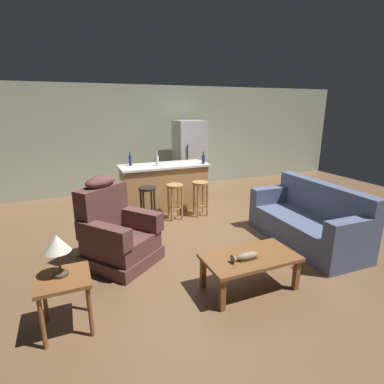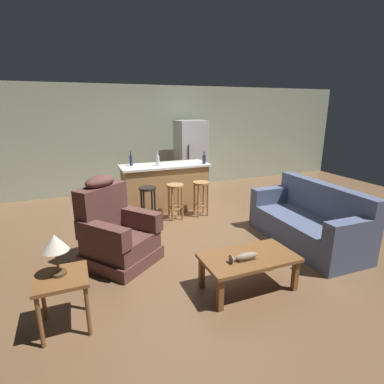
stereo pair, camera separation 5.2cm
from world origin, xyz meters
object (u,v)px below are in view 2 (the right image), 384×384
recliner_near_lamp (116,233)px  kitchen_island (165,187)px  refrigerator (191,156)px  bottle_short_amber (204,159)px  coffee_table (249,260)px  couch (309,222)px  bar_stool_left (148,198)px  bottle_tall_green (131,160)px  bar_stool_middle (175,195)px  bar_stool_right (201,192)px  end_table (62,285)px  fish_figurine (244,257)px  table_lamp (55,245)px  bottle_wine_dark (158,160)px

recliner_near_lamp → kitchen_island: 2.28m
refrigerator → bottle_short_amber: 1.45m
coffee_table → couch: couch is taller
bar_stool_left → bottle_tall_green: (-0.12, 0.78, 0.59)m
bar_stool_middle → bar_stool_right: bearing=0.0°
coffee_table → kitchen_island: bearing=90.7°
recliner_near_lamp → bar_stool_right: 2.21m
refrigerator → bar_stool_left: bearing=-130.9°
recliner_near_lamp → bar_stool_middle: bearing=95.7°
recliner_near_lamp → kitchen_island: bearing=107.3°
refrigerator → bottle_tall_green: refrigerator is taller
bottle_tall_green → bottle_short_amber: (1.43, -0.36, -0.01)m
kitchen_island → end_table: bearing=-122.9°
couch → kitchen_island: 2.90m
bar_stool_right → refrigerator: (0.52, 1.83, 0.41)m
couch → end_table: (-3.55, -0.60, 0.12)m
recliner_near_lamp → coffee_table: bearing=8.5°
bar_stool_left → coffee_table: bearing=-77.3°
coffee_table → recliner_near_lamp: size_ratio=0.92×
end_table → refrigerator: bearing=54.5°
coffee_table → fish_figurine: (-0.11, -0.06, 0.10)m
bar_stool_right → bottle_tall_green: bearing=146.7°
recliner_near_lamp → bar_stool_middle: 1.80m
bar_stool_right → refrigerator: refrigerator is taller
bottle_short_amber → bottle_tall_green: bearing=165.7°
end_table → bar_stool_right: (2.49, 2.39, 0.01)m
bottle_short_amber → fish_figurine: bearing=-106.1°
recliner_near_lamp → table_lamp: (-0.68, -1.11, 0.45)m
recliner_near_lamp → table_lamp: size_ratio=2.93×
bottle_short_amber → bottle_wine_dark: (-0.95, 0.13, 0.01)m
couch → recliner_near_lamp: size_ratio=1.60×
bar_stool_left → bottle_short_amber: (1.31, 0.41, 0.57)m
fish_figurine → bar_stool_left: 2.60m
bar_stool_left → bar_stool_right: bearing=0.0°
bar_stool_left → fish_figurine: bearing=-80.0°
bar_stool_middle → bottle_wine_dark: 0.82m
bottle_tall_green → recliner_near_lamp: bearing=-107.6°
bottle_short_amber → bar_stool_left: bearing=-162.4°
fish_figurine → end_table: size_ratio=0.61×
coffee_table → bottle_short_amber: 3.08m
bar_stool_middle → bar_stool_right: same height
bar_stool_middle → bar_stool_left: bearing=180.0°
fish_figurine → bar_stool_middle: (0.08, 2.56, 0.01)m
bar_stool_middle → bottle_short_amber: size_ratio=2.75×
table_lamp → bottle_tall_green: bearing=67.1°
recliner_near_lamp → bottle_short_amber: bearing=90.5°
coffee_table → refrigerator: 4.48m
table_lamp → fish_figurine: bearing=-6.3°
table_lamp → refrigerator: bearing=54.1°
table_lamp → refrigerator: 5.17m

